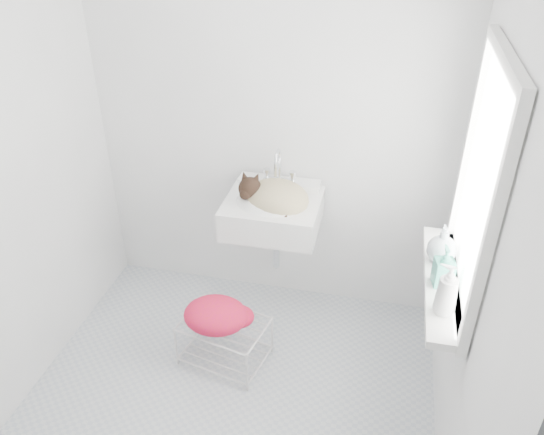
% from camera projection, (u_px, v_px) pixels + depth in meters
% --- Properties ---
extents(floor, '(2.20, 2.00, 0.02)m').
position_uv_depth(floor, '(230.00, 396.00, 2.98)').
color(floor, '#B9BEC2').
rests_on(floor, ground).
extents(back_wall, '(2.20, 0.02, 2.50)m').
position_uv_depth(back_wall, '(271.00, 118.00, 3.15)').
color(back_wall, white).
rests_on(back_wall, ground).
extents(right_wall, '(0.02, 2.00, 2.50)m').
position_uv_depth(right_wall, '(485.00, 231.00, 2.11)').
color(right_wall, white).
rests_on(right_wall, ground).
extents(window_glass, '(0.01, 0.80, 1.00)m').
position_uv_depth(window_glass, '(481.00, 185.00, 2.23)').
color(window_glass, white).
rests_on(window_glass, right_wall).
extents(window_frame, '(0.04, 0.90, 1.10)m').
position_uv_depth(window_frame, '(478.00, 185.00, 2.23)').
color(window_frame, white).
rests_on(window_frame, right_wall).
extents(windowsill, '(0.16, 0.88, 0.04)m').
position_uv_depth(windowsill, '(442.00, 281.00, 2.51)').
color(windowsill, white).
rests_on(windowsill, right_wall).
extents(sink, '(0.55, 0.48, 0.22)m').
position_uv_depth(sink, '(273.00, 200.00, 3.13)').
color(sink, white).
rests_on(sink, back_wall).
extents(faucet, '(0.20, 0.14, 0.20)m').
position_uv_depth(faucet, '(280.00, 165.00, 3.21)').
color(faucet, silver).
rests_on(faucet, sink).
extents(cat, '(0.43, 0.38, 0.25)m').
position_uv_depth(cat, '(275.00, 196.00, 3.09)').
color(cat, tan).
rests_on(cat, sink).
extents(wire_rack, '(0.52, 0.42, 0.28)m').
position_uv_depth(wire_rack, '(225.00, 339.00, 3.14)').
color(wire_rack, silver).
rests_on(wire_rack, floor).
extents(towel, '(0.38, 0.27, 0.15)m').
position_uv_depth(towel, '(216.00, 322.00, 3.04)').
color(towel, red).
rests_on(towel, wire_rack).
extents(bottle_a, '(0.10, 0.10, 0.21)m').
position_uv_depth(bottle_a, '(443.00, 312.00, 2.30)').
color(bottle_a, white).
rests_on(bottle_a, windowsill).
extents(bottle_b, '(0.10, 0.10, 0.19)m').
position_uv_depth(bottle_b, '(441.00, 284.00, 2.47)').
color(bottle_b, teal).
rests_on(bottle_b, windowsill).
extents(bottle_c, '(0.15, 0.15, 0.18)m').
position_uv_depth(bottle_c, '(439.00, 260.00, 2.63)').
color(bottle_c, silver).
rests_on(bottle_c, windowsill).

